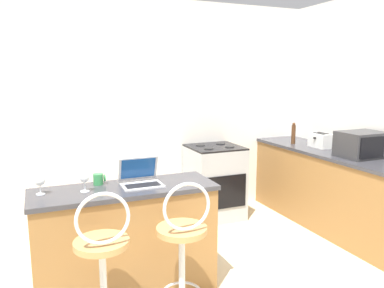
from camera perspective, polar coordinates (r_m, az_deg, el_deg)
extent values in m
cube|color=silver|center=(4.48, -7.78, 4.90)|extent=(12.00, 0.06, 2.60)
cube|color=olive|center=(3.04, -9.95, -14.83)|extent=(1.35, 0.46, 0.85)
cube|color=#333338|center=(2.89, -10.22, -6.83)|extent=(1.38, 0.49, 0.03)
cube|color=olive|center=(4.32, 24.00, -7.97)|extent=(0.59, 3.00, 0.85)
cube|color=#333338|center=(4.21, 24.43, -2.23)|extent=(0.62, 3.03, 0.03)
cylinder|color=#B7844C|center=(2.43, -13.61, -14.47)|extent=(0.34, 0.34, 0.04)
torus|color=silver|center=(2.27, -13.43, -11.02)|extent=(0.32, 0.02, 0.32)
cylinder|color=silver|center=(2.70, -1.54, -19.82)|extent=(0.04, 0.04, 0.68)
cylinder|color=#B7844C|center=(2.55, -1.58, -12.95)|extent=(0.34, 0.34, 0.04)
torus|color=silver|center=(2.40, -0.79, -9.55)|extent=(0.32, 0.02, 0.32)
cube|color=#B7BABF|center=(2.89, -7.58, -6.26)|extent=(0.31, 0.21, 0.01)
cube|color=black|center=(2.88, -7.50, -6.22)|extent=(0.26, 0.12, 0.00)
cube|color=#B7BABF|center=(2.97, -8.21, -3.70)|extent=(0.31, 0.07, 0.19)
cube|color=#19478C|center=(2.97, -8.18, -3.69)|extent=(0.27, 0.06, 0.16)
cube|color=#2D2D30|center=(4.24, 24.39, -0.06)|extent=(0.45, 0.34, 0.27)
cube|color=black|center=(4.10, 25.80, -0.50)|extent=(0.32, 0.01, 0.21)
cube|color=silver|center=(4.67, 19.01, 0.54)|extent=(0.16, 0.26, 0.17)
cube|color=black|center=(4.64, 18.77, 1.55)|extent=(0.04, 0.18, 0.00)
cube|color=black|center=(4.68, 19.37, 1.58)|extent=(0.04, 0.18, 0.00)
cube|color=black|center=(4.61, 18.18, 0.87)|extent=(0.02, 0.02, 0.02)
cube|color=#9EA3A8|center=(4.60, 3.44, -5.89)|extent=(0.61, 0.59, 0.86)
cube|color=black|center=(4.36, 5.18, -7.31)|extent=(0.52, 0.01, 0.39)
cube|color=black|center=(4.50, 3.50, -0.47)|extent=(0.61, 0.59, 0.02)
cylinder|color=black|center=(4.34, 2.55, -0.68)|extent=(0.11, 0.11, 0.01)
cylinder|color=black|center=(4.46, 5.76, -0.42)|extent=(0.11, 0.11, 0.01)
cylinder|color=black|center=(4.55, 1.30, -0.17)|extent=(0.11, 0.11, 0.01)
cylinder|color=black|center=(4.66, 4.39, 0.06)|extent=(0.11, 0.11, 0.01)
cylinder|color=#4C2D19|center=(4.81, 15.20, 1.39)|extent=(0.05, 0.05, 0.23)
sphere|color=#4C2D19|center=(4.79, 15.27, 2.94)|extent=(0.04, 0.04, 0.04)
cylinder|color=silver|center=(2.84, -15.99, -6.92)|extent=(0.07, 0.07, 0.00)
cylinder|color=silver|center=(2.83, -16.02, -6.20)|extent=(0.01, 0.01, 0.07)
sphere|color=silver|center=(2.81, -16.09, -4.92)|extent=(0.07, 0.07, 0.07)
cylinder|color=#338447|center=(2.98, -14.11, -5.22)|extent=(0.08, 0.08, 0.09)
torus|color=#338447|center=(2.99, -13.17, -5.06)|extent=(0.01, 0.06, 0.06)
cylinder|color=silver|center=(2.88, -22.06, -7.07)|extent=(0.06, 0.06, 0.00)
cylinder|color=silver|center=(2.87, -22.11, -6.40)|extent=(0.01, 0.01, 0.07)
sphere|color=silver|center=(2.85, -22.19, -5.16)|extent=(0.08, 0.08, 0.08)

